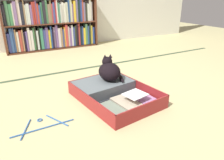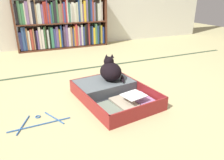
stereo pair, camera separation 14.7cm
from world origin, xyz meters
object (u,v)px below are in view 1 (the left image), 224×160
Objects in this scene: black_cat at (109,71)px; clothes_hanger at (42,125)px; open_suitcase at (110,92)px; bookshelf at (52,25)px.

clothes_hanger is (-0.73, -0.30, -0.21)m from black_cat.
clothes_hanger is at bearing -157.48° from black_cat.
open_suitcase reaches higher than clothes_hanger.
black_cat is at bearing 22.52° from clothes_hanger.
black_cat is (0.01, -2.05, -0.21)m from bookshelf.
bookshelf is at bearing 90.25° from black_cat.
open_suitcase is 0.69m from clothes_hanger.
clothes_hanger is (-0.67, -0.18, -0.05)m from open_suitcase.
clothes_hanger is (-0.72, -2.36, -0.42)m from bookshelf.
bookshelf is 2.07m from black_cat.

